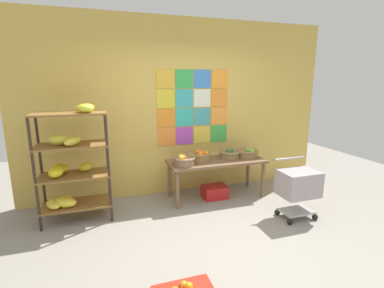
{
  "coord_description": "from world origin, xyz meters",
  "views": [
    {
      "loc": [
        -1.3,
        -2.66,
        1.87
      ],
      "look_at": [
        -0.05,
        1.15,
        0.97
      ],
      "focal_mm": 26.35,
      "sensor_mm": 36.0,
      "label": 1
    }
  ],
  "objects_px": {
    "banana_shelf_unit": "(70,163)",
    "produce_crate_under_table": "(215,192)",
    "fruit_basket_centre": "(184,160)",
    "display_table": "(216,165)",
    "fruit_basket_back_right": "(247,153)",
    "fruit_basket_right": "(229,154)",
    "fruit_basket_back_left": "(199,155)",
    "shopping_cart": "(298,185)"
  },
  "relations": [
    {
      "from": "banana_shelf_unit",
      "to": "produce_crate_under_table",
      "type": "bearing_deg",
      "value": 2.24
    },
    {
      "from": "fruit_basket_centre",
      "to": "display_table",
      "type": "bearing_deg",
      "value": 12.09
    },
    {
      "from": "banana_shelf_unit",
      "to": "fruit_basket_back_right",
      "type": "bearing_deg",
      "value": 3.22
    },
    {
      "from": "fruit_basket_right",
      "to": "fruit_basket_back_left",
      "type": "bearing_deg",
      "value": 177.58
    },
    {
      "from": "fruit_basket_right",
      "to": "shopping_cart",
      "type": "bearing_deg",
      "value": -64.72
    },
    {
      "from": "banana_shelf_unit",
      "to": "shopping_cart",
      "type": "distance_m",
      "value": 3.09
    },
    {
      "from": "fruit_basket_back_left",
      "to": "fruit_basket_right",
      "type": "xyz_separation_m",
      "value": [
        0.53,
        -0.02,
        -0.01
      ]
    },
    {
      "from": "fruit_basket_right",
      "to": "fruit_basket_back_right",
      "type": "xyz_separation_m",
      "value": [
        0.31,
        -0.04,
        0.0
      ]
    },
    {
      "from": "fruit_basket_back_left",
      "to": "fruit_basket_back_right",
      "type": "height_order",
      "value": "fruit_basket_back_left"
    },
    {
      "from": "fruit_basket_right",
      "to": "fruit_basket_centre",
      "type": "bearing_deg",
      "value": -167.07
    },
    {
      "from": "display_table",
      "to": "fruit_basket_right",
      "type": "xyz_separation_m",
      "value": [
        0.26,
        0.07,
        0.14
      ]
    },
    {
      "from": "produce_crate_under_table",
      "to": "banana_shelf_unit",
      "type": "bearing_deg",
      "value": -177.76
    },
    {
      "from": "fruit_basket_centre",
      "to": "shopping_cart",
      "type": "distance_m",
      "value": 1.66
    },
    {
      "from": "banana_shelf_unit",
      "to": "fruit_basket_back_left",
      "type": "xyz_separation_m",
      "value": [
        1.88,
        0.21,
        -0.11
      ]
    },
    {
      "from": "banana_shelf_unit",
      "to": "fruit_basket_right",
      "type": "distance_m",
      "value": 2.43
    },
    {
      "from": "fruit_basket_back_left",
      "to": "shopping_cart",
      "type": "bearing_deg",
      "value": -46.8
    },
    {
      "from": "display_table",
      "to": "fruit_basket_back_right",
      "type": "relative_size",
      "value": 4.04
    },
    {
      "from": "produce_crate_under_table",
      "to": "shopping_cart",
      "type": "relative_size",
      "value": 0.48
    },
    {
      "from": "banana_shelf_unit",
      "to": "fruit_basket_centre",
      "type": "relative_size",
      "value": 4.88
    },
    {
      "from": "banana_shelf_unit",
      "to": "shopping_cart",
      "type": "height_order",
      "value": "banana_shelf_unit"
    },
    {
      "from": "fruit_basket_right",
      "to": "produce_crate_under_table",
      "type": "bearing_deg",
      "value": -160.09
    },
    {
      "from": "fruit_basket_back_right",
      "to": "fruit_basket_centre",
      "type": "height_order",
      "value": "fruit_basket_centre"
    },
    {
      "from": "fruit_basket_back_right",
      "to": "shopping_cart",
      "type": "xyz_separation_m",
      "value": [
        0.21,
        -1.06,
        -0.22
      ]
    },
    {
      "from": "display_table",
      "to": "fruit_basket_right",
      "type": "height_order",
      "value": "fruit_basket_right"
    },
    {
      "from": "fruit_basket_back_right",
      "to": "shopping_cart",
      "type": "relative_size",
      "value": 0.48
    },
    {
      "from": "fruit_basket_centre",
      "to": "shopping_cart",
      "type": "height_order",
      "value": "shopping_cart"
    },
    {
      "from": "fruit_basket_back_right",
      "to": "produce_crate_under_table",
      "type": "height_order",
      "value": "fruit_basket_back_right"
    },
    {
      "from": "banana_shelf_unit",
      "to": "produce_crate_under_table",
      "type": "xyz_separation_m",
      "value": [
        2.12,
        0.08,
        -0.71
      ]
    },
    {
      "from": "fruit_basket_centre",
      "to": "fruit_basket_back_right",
      "type": "bearing_deg",
      "value": 7.73
    },
    {
      "from": "fruit_basket_back_left",
      "to": "fruit_basket_right",
      "type": "relative_size",
      "value": 1.13
    },
    {
      "from": "fruit_basket_back_left",
      "to": "shopping_cart",
      "type": "height_order",
      "value": "shopping_cart"
    },
    {
      "from": "fruit_basket_back_left",
      "to": "banana_shelf_unit",
      "type": "bearing_deg",
      "value": -173.53
    },
    {
      "from": "banana_shelf_unit",
      "to": "fruit_basket_back_left",
      "type": "distance_m",
      "value": 1.9
    },
    {
      "from": "fruit_basket_right",
      "to": "fruit_basket_back_right",
      "type": "distance_m",
      "value": 0.31
    },
    {
      "from": "banana_shelf_unit",
      "to": "shopping_cart",
      "type": "bearing_deg",
      "value": -17.19
    },
    {
      "from": "fruit_basket_centre",
      "to": "fruit_basket_back_left",
      "type": "bearing_deg",
      "value": 34.71
    },
    {
      "from": "display_table",
      "to": "fruit_basket_centre",
      "type": "relative_size",
      "value": 4.8
    },
    {
      "from": "fruit_basket_centre",
      "to": "produce_crate_under_table",
      "type": "relative_size",
      "value": 0.83
    },
    {
      "from": "fruit_basket_centre",
      "to": "produce_crate_under_table",
      "type": "distance_m",
      "value": 0.83
    },
    {
      "from": "display_table",
      "to": "fruit_basket_back_left",
      "type": "distance_m",
      "value": 0.32
    },
    {
      "from": "display_table",
      "to": "fruit_basket_centre",
      "type": "height_order",
      "value": "fruit_basket_centre"
    },
    {
      "from": "banana_shelf_unit",
      "to": "display_table",
      "type": "distance_m",
      "value": 2.17
    }
  ]
}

